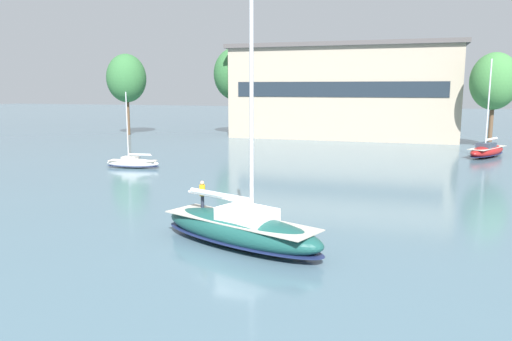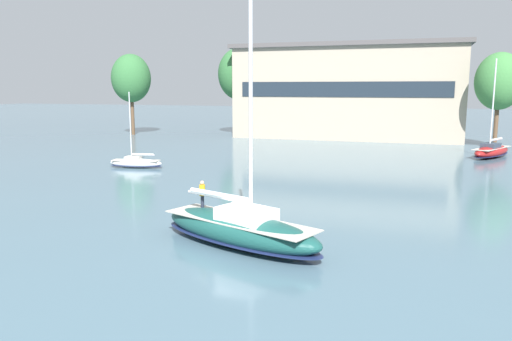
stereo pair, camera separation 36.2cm
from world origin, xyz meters
name	(u,v)px [view 2 (the right image)]	position (x,y,z in m)	size (l,w,h in m)	color
ground_plane	(239,245)	(0.00, 0.00, 0.00)	(400.00, 400.00, 0.00)	slate
waterfront_building	(348,91)	(-2.85, 63.19, 7.96)	(38.61, 15.31, 15.84)	tan
tree_shore_left	(499,81)	(19.54, 53.04, 9.44)	(6.55, 6.55, 13.49)	brown
tree_shore_center	(239,74)	(-22.44, 61.98, 10.99)	(7.63, 7.63, 15.70)	#4C3828
tree_shore_right	(131,78)	(-41.18, 55.95, 10.25)	(7.11, 7.11, 14.64)	brown
sailboat_main	(239,228)	(0.02, -0.01, 1.00)	(11.04, 6.66, 14.68)	#194C47
sailboat_moored_near_marina	(491,151)	(17.91, 42.90, 0.82)	(6.21, 8.90, 12.04)	maroon
sailboat_moored_mid_channel	(136,163)	(-19.91, 22.00, 0.56)	(6.08, 2.52, 8.13)	silver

